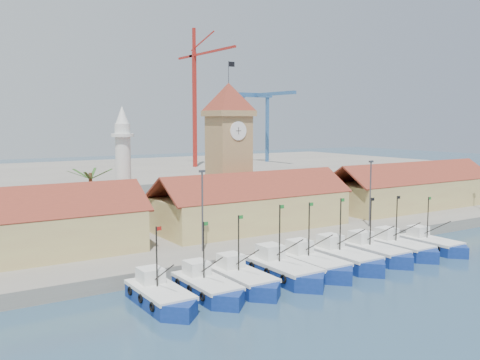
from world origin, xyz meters
TOP-DOWN VIEW (x-y plane):
  - ground at (0.00, 0.00)m, footprint 400.00×400.00m
  - quay at (0.00, 24.00)m, footprint 140.00×32.00m
  - terminal at (0.00, 110.00)m, footprint 240.00×80.00m
  - boat_0 at (-21.49, 2.05)m, footprint 3.47×9.50m
  - boat_1 at (-16.85, 2.08)m, footprint 3.44×9.41m
  - boat_2 at (-12.91, 2.30)m, footprint 3.53×9.68m
  - boat_3 at (-7.87, 2.42)m, footprint 3.81×10.44m
  - boat_4 at (-3.80, 2.71)m, footprint 3.75×10.26m
  - boat_5 at (0.71, 2.75)m, footprint 3.79×10.37m
  - boat_6 at (5.57, 2.94)m, footprint 3.62×9.91m
  - boat_7 at (9.89, 2.89)m, footprint 3.56×9.76m
  - boat_8 at (14.67, 2.20)m, footprint 3.36×9.20m
  - hall_center at (0.00, 20.00)m, footprint 27.04×10.13m
  - hall_right at (32.00, 20.00)m, footprint 31.20×10.13m
  - clock_tower at (0.00, 26.00)m, footprint 5.80×5.80m
  - minaret at (-15.00, 28.00)m, footprint 3.00×3.00m
  - palm_tree at (-20.00, 26.00)m, footprint 5.60×5.03m
  - lamp_posts at (0.50, 12.00)m, footprint 80.70×0.25m
  - crane_red_right at (36.44, 103.52)m, footprint 1.00×33.04m
  - gantry at (62.00, 106.65)m, footprint 13.00×22.00m

SIDE VIEW (x-z plane):
  - ground at x=0.00m, z-range 0.00..0.00m
  - boat_8 at x=14.67m, z-range -2.76..4.20m
  - boat_1 at x=-16.85m, z-range -2.82..4.30m
  - boat_0 at x=-21.49m, z-range -2.85..4.34m
  - quay at x=0.00m, z-range 0.00..1.50m
  - boat_2 at x=-12.91m, z-range -2.90..4.42m
  - boat_7 at x=9.89m, z-range -2.93..4.45m
  - boat_6 at x=5.57m, z-range -2.97..4.52m
  - boat_4 at x=-3.80m, z-range -3.08..4.69m
  - boat_5 at x=0.71m, z-range -3.11..4.74m
  - boat_3 at x=-7.87m, z-range -3.13..4.77m
  - terminal at x=0.00m, z-range 0.00..2.00m
  - hall_center at x=0.00m, z-range 0.18..7.79m
  - hall_right at x=32.00m, z-range 0.18..7.79m
  - palm_tree at x=-20.00m, z-range 2.05..10.44m
  - lamp_posts at x=0.50m, z-range 1.96..10.99m
  - minaret at x=-15.00m, z-range 1.58..17.88m
  - clock_tower at x=0.00m, z-range 0.61..23.31m
  - gantry at x=62.00m, z-range 8.44..31.64m
  - crane_red_right at x=36.44m, z-range 4.31..45.67m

